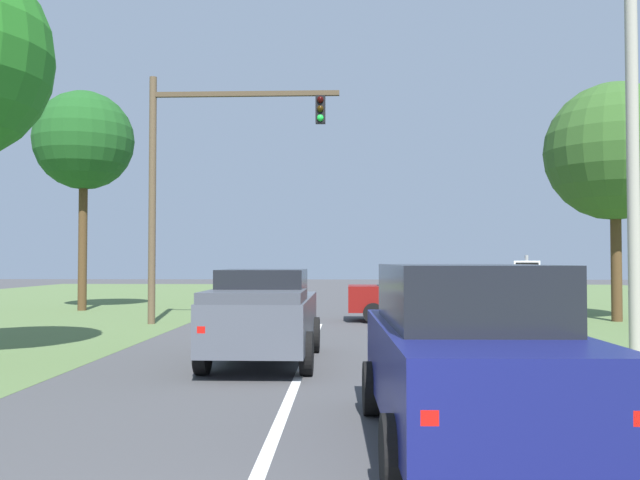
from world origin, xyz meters
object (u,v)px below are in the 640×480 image
object	(u,v)px
traffic_light	(198,164)
keep_moving_sign	(527,290)
oak_tree_right	(615,152)
pickup_truck_lead	(264,314)
crossing_suv_far	(413,294)
red_suv_near	(466,351)
extra_tree_1	(84,141)
utility_pole_right	(633,150)

from	to	relation	value
traffic_light	keep_moving_sign	bearing A→B (deg)	-35.05
keep_moving_sign	oak_tree_right	world-z (taller)	oak_tree_right
traffic_light	oak_tree_right	world-z (taller)	oak_tree_right
pickup_truck_lead	traffic_light	size ratio (longest dim) A/B	0.60
oak_tree_right	crossing_suv_far	bearing A→B (deg)	-178.86
traffic_light	crossing_suv_far	size ratio (longest dim) A/B	1.88
red_suv_near	keep_moving_sign	xyz separation A→B (m)	(2.78, 7.79, 0.36)
oak_tree_right	extra_tree_1	distance (m)	20.80
crossing_suv_far	extra_tree_1	bearing A→B (deg)	161.80
pickup_truck_lead	extra_tree_1	distance (m)	17.89
pickup_truck_lead	keep_moving_sign	world-z (taller)	keep_moving_sign
red_suv_near	pickup_truck_lead	world-z (taller)	red_suv_near
keep_moving_sign	utility_pole_right	xyz separation A→B (m)	(2.54, 0.27, 3.24)
traffic_light	pickup_truck_lead	bearing A→B (deg)	-68.53
red_suv_near	pickup_truck_lead	distance (m)	6.65
oak_tree_right	crossing_suv_far	world-z (taller)	oak_tree_right
traffic_light	oak_tree_right	bearing A→B (deg)	6.04
keep_moving_sign	extra_tree_1	distance (m)	20.22
oak_tree_right	utility_pole_right	world-z (taller)	utility_pole_right
traffic_light	extra_tree_1	size ratio (longest dim) A/B	0.89
crossing_suv_far	extra_tree_1	xyz separation A→B (m)	(-13.35, 4.39, 6.17)
keep_moving_sign	utility_pole_right	world-z (taller)	utility_pole_right
pickup_truck_lead	traffic_light	bearing A→B (deg)	111.47
red_suv_near	crossing_suv_far	xyz separation A→B (m)	(0.95, 15.50, -0.12)
pickup_truck_lead	crossing_suv_far	bearing A→B (deg)	67.41
red_suv_near	extra_tree_1	bearing A→B (deg)	121.92
keep_moving_sign	traffic_light	bearing A→B (deg)	144.95
red_suv_near	extra_tree_1	distance (m)	24.20
red_suv_near	oak_tree_right	world-z (taller)	oak_tree_right
crossing_suv_far	red_suv_near	bearing A→B (deg)	-93.52
keep_moving_sign	crossing_suv_far	world-z (taller)	keep_moving_sign
crossing_suv_far	utility_pole_right	distance (m)	9.39
keep_moving_sign	crossing_suv_far	bearing A→B (deg)	103.35
pickup_truck_lead	extra_tree_1	world-z (taller)	extra_tree_1
keep_moving_sign	extra_tree_1	world-z (taller)	extra_tree_1
traffic_light	keep_moving_sign	distance (m)	11.71
crossing_suv_far	traffic_light	bearing A→B (deg)	-169.31
keep_moving_sign	extra_tree_1	xyz separation A→B (m)	(-15.18, 12.10, 5.69)
oak_tree_right	utility_pole_right	distance (m)	8.10
red_suv_near	extra_tree_1	world-z (taller)	extra_tree_1
extra_tree_1	utility_pole_right	bearing A→B (deg)	-33.72
pickup_truck_lead	extra_tree_1	size ratio (longest dim) A/B	0.54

